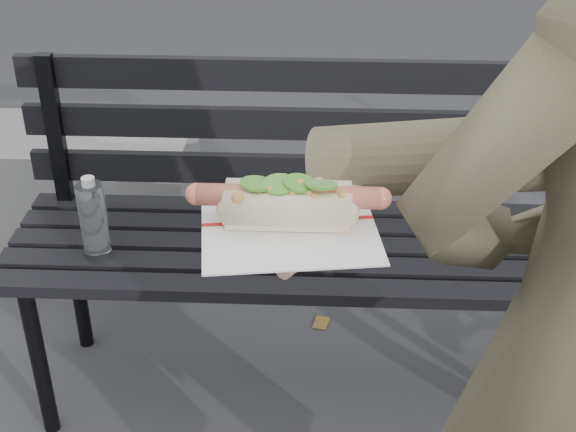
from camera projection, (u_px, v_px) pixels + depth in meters
The scene contains 3 objects.
park_bench at pixel (311, 213), 1.99m from camera, with size 1.50×0.44×0.88m.
concrete_block at pixel (21, 184), 2.79m from camera, with size 1.20×0.40×0.40m, color slate.
held_hotdog at pixel (466, 169), 0.91m from camera, with size 0.63×0.30×0.20m.
Camera 1 is at (0.08, -0.79, 1.53)m, focal length 50.00 mm.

